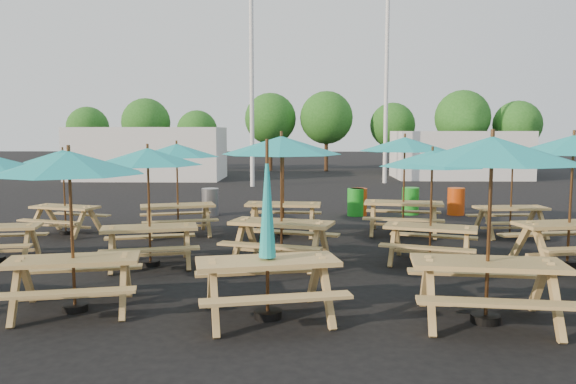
{
  "coord_description": "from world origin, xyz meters",
  "views": [
    {
      "loc": [
        0.35,
        -12.27,
        2.6
      ],
      "look_at": [
        0.0,
        1.5,
        1.1
      ],
      "focal_mm": 35.0,
      "sensor_mm": 36.0,
      "label": 1
    }
  ],
  "objects_px": {
    "picnic_unit_13": "(573,152)",
    "waste_bin_1": "(359,202)",
    "picnic_unit_5": "(177,155)",
    "waste_bin_4": "(456,201)",
    "waste_bin_0": "(210,202)",
    "picnic_unit_11": "(405,149)",
    "waste_bin_2": "(356,202)",
    "picnic_unit_8": "(283,152)",
    "picnic_unit_14": "(513,160)",
    "picnic_unit_9": "(492,160)",
    "picnic_unit_7": "(281,152)",
    "picnic_unit_2": "(63,161)",
    "picnic_unit_6": "(267,246)",
    "waste_bin_3": "(410,201)",
    "picnic_unit_10": "(432,165)",
    "picnic_unit_3": "(69,171)",
    "picnic_unit_4": "(148,163)"
  },
  "relations": [
    {
      "from": "picnic_unit_13",
      "to": "waste_bin_1",
      "type": "distance_m",
      "value": 7.54
    },
    {
      "from": "picnic_unit_5",
      "to": "waste_bin_4",
      "type": "height_order",
      "value": "picnic_unit_5"
    },
    {
      "from": "waste_bin_0",
      "to": "picnic_unit_11",
      "type": "bearing_deg",
      "value": -29.47
    },
    {
      "from": "waste_bin_0",
      "to": "waste_bin_4",
      "type": "height_order",
      "value": "same"
    },
    {
      "from": "picnic_unit_11",
      "to": "waste_bin_2",
      "type": "height_order",
      "value": "picnic_unit_11"
    },
    {
      "from": "waste_bin_4",
      "to": "picnic_unit_8",
      "type": "bearing_deg",
      "value": -146.43
    },
    {
      "from": "picnic_unit_14",
      "to": "picnic_unit_9",
      "type": "bearing_deg",
      "value": -117.42
    },
    {
      "from": "picnic_unit_7",
      "to": "waste_bin_1",
      "type": "xyz_separation_m",
      "value": [
        2.15,
        6.44,
        -1.77
      ]
    },
    {
      "from": "picnic_unit_7",
      "to": "picnic_unit_8",
      "type": "height_order",
      "value": "picnic_unit_7"
    },
    {
      "from": "picnic_unit_2",
      "to": "picnic_unit_8",
      "type": "xyz_separation_m",
      "value": [
        5.51,
        0.09,
        0.21
      ]
    },
    {
      "from": "picnic_unit_2",
      "to": "picnic_unit_6",
      "type": "distance_m",
      "value": 8.38
    },
    {
      "from": "picnic_unit_6",
      "to": "waste_bin_3",
      "type": "xyz_separation_m",
      "value": [
        3.87,
        9.93,
        -0.6
      ]
    },
    {
      "from": "picnic_unit_9",
      "to": "picnic_unit_11",
      "type": "relative_size",
      "value": 0.98
    },
    {
      "from": "picnic_unit_6",
      "to": "picnic_unit_8",
      "type": "bearing_deg",
      "value": 77.16
    },
    {
      "from": "waste_bin_2",
      "to": "picnic_unit_9",
      "type": "bearing_deg",
      "value": -84.97
    },
    {
      "from": "picnic_unit_6",
      "to": "waste_bin_1",
      "type": "bearing_deg",
      "value": 64.23
    },
    {
      "from": "picnic_unit_7",
      "to": "waste_bin_3",
      "type": "xyz_separation_m",
      "value": [
        3.8,
        6.7,
        -1.77
      ]
    },
    {
      "from": "picnic_unit_8",
      "to": "picnic_unit_10",
      "type": "relative_size",
      "value": 0.92
    },
    {
      "from": "picnic_unit_6",
      "to": "waste_bin_1",
      "type": "height_order",
      "value": "picnic_unit_6"
    },
    {
      "from": "waste_bin_0",
      "to": "waste_bin_1",
      "type": "distance_m",
      "value": 4.58
    },
    {
      "from": "picnic_unit_5",
      "to": "waste_bin_0",
      "type": "height_order",
      "value": "picnic_unit_5"
    },
    {
      "from": "picnic_unit_10",
      "to": "picnic_unit_11",
      "type": "distance_m",
      "value": 3.17
    },
    {
      "from": "picnic_unit_7",
      "to": "picnic_unit_3",
      "type": "bearing_deg",
      "value": -117.72
    },
    {
      "from": "picnic_unit_4",
      "to": "picnic_unit_3",
      "type": "bearing_deg",
      "value": -111.95
    },
    {
      "from": "picnic_unit_5",
      "to": "waste_bin_4",
      "type": "xyz_separation_m",
      "value": [
        7.9,
        3.63,
        -1.58
      ]
    },
    {
      "from": "picnic_unit_6",
      "to": "picnic_unit_5",
      "type": "bearing_deg",
      "value": 100.1
    },
    {
      "from": "picnic_unit_5",
      "to": "picnic_unit_14",
      "type": "height_order",
      "value": "picnic_unit_5"
    },
    {
      "from": "picnic_unit_13",
      "to": "picnic_unit_3",
      "type": "bearing_deg",
      "value": -171.55
    },
    {
      "from": "picnic_unit_10",
      "to": "picnic_unit_11",
      "type": "xyz_separation_m",
      "value": [
        0.04,
        3.16,
        0.19
      ]
    },
    {
      "from": "picnic_unit_2",
      "to": "picnic_unit_3",
      "type": "height_order",
      "value": "picnic_unit_3"
    },
    {
      "from": "picnic_unit_4",
      "to": "picnic_unit_13",
      "type": "xyz_separation_m",
      "value": [
        8.07,
        0.17,
        0.21
      ]
    },
    {
      "from": "picnic_unit_2",
      "to": "picnic_unit_5",
      "type": "bearing_deg",
      "value": 15.19
    },
    {
      "from": "picnic_unit_4",
      "to": "picnic_unit_8",
      "type": "xyz_separation_m",
      "value": [
        2.46,
        3.36,
        0.08
      ]
    },
    {
      "from": "picnic_unit_3",
      "to": "waste_bin_2",
      "type": "height_order",
      "value": "picnic_unit_3"
    },
    {
      "from": "waste_bin_3",
      "to": "waste_bin_0",
      "type": "bearing_deg",
      "value": -176.32
    },
    {
      "from": "waste_bin_0",
      "to": "waste_bin_2",
      "type": "distance_m",
      "value": 4.49
    },
    {
      "from": "picnic_unit_4",
      "to": "picnic_unit_13",
      "type": "relative_size",
      "value": 0.94
    },
    {
      "from": "picnic_unit_13",
      "to": "picnic_unit_14",
      "type": "bearing_deg",
      "value": 78.46
    },
    {
      "from": "picnic_unit_2",
      "to": "picnic_unit_7",
      "type": "relative_size",
      "value": 0.85
    },
    {
      "from": "waste_bin_1",
      "to": "picnic_unit_6",
      "type": "bearing_deg",
      "value": -102.94
    },
    {
      "from": "waste_bin_3",
      "to": "waste_bin_4",
      "type": "height_order",
      "value": "same"
    },
    {
      "from": "picnic_unit_4",
      "to": "picnic_unit_5",
      "type": "xyz_separation_m",
      "value": [
        -0.17,
        3.22,
        0.01
      ]
    },
    {
      "from": "picnic_unit_6",
      "to": "picnic_unit_4",
      "type": "bearing_deg",
      "value": 116.58
    },
    {
      "from": "picnic_unit_3",
      "to": "waste_bin_1",
      "type": "xyz_separation_m",
      "value": [
        5.04,
        9.43,
        -1.61
      ]
    },
    {
      "from": "picnic_unit_7",
      "to": "picnic_unit_11",
      "type": "xyz_separation_m",
      "value": [
        2.96,
        3.26,
        -0.05
      ]
    },
    {
      "from": "waste_bin_2",
      "to": "waste_bin_4",
      "type": "height_order",
      "value": "same"
    },
    {
      "from": "picnic_unit_14",
      "to": "waste_bin_4",
      "type": "distance_m",
      "value": 3.86
    },
    {
      "from": "picnic_unit_11",
      "to": "picnic_unit_5",
      "type": "bearing_deg",
      "value": -167.09
    },
    {
      "from": "waste_bin_2",
      "to": "picnic_unit_8",
      "type": "bearing_deg",
      "value": -123.47
    },
    {
      "from": "picnic_unit_5",
      "to": "picnic_unit_10",
      "type": "bearing_deg",
      "value": -45.2
    }
  ]
}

